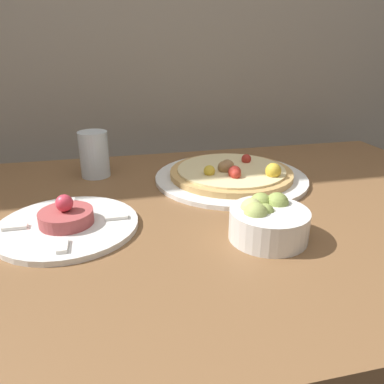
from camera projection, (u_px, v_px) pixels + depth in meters
name	position (u px, v px, depth m)	size (l,w,h in m)	color
dining_table	(206.00, 258.00, 0.77)	(1.26, 0.81, 0.79)	brown
pizza_plate	(231.00, 175.00, 0.87)	(0.35, 0.35, 0.06)	white
tartare_plate	(67.00, 223.00, 0.65)	(0.24, 0.24, 0.06)	white
small_bowl	(267.00, 221.00, 0.61)	(0.13, 0.13, 0.07)	white
drinking_glass	(94.00, 154.00, 0.89)	(0.07, 0.07, 0.11)	silver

